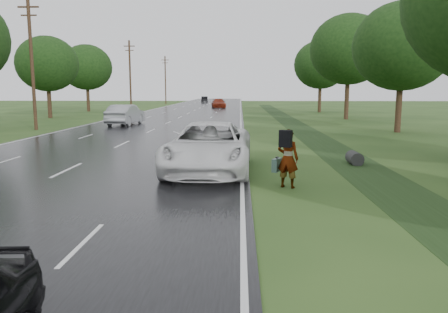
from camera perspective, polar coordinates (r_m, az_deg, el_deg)
road at (r=53.82m, az=-5.04°, el=5.45°), size 14.00×180.00×0.04m
edge_stripe_east at (r=53.41m, az=2.20°, el=5.48°), size 0.12×180.00×0.01m
edge_stripe_west at (r=55.07m, az=-12.06°, el=5.39°), size 0.12×180.00×0.01m
center_line at (r=53.82m, az=-5.04°, el=5.48°), size 0.12×180.00×0.01m
drainage_ditch at (r=27.63m, az=12.17°, el=2.17°), size 2.20×120.00×0.56m
utility_pole_mid at (r=36.96m, az=-23.81°, el=11.27°), size 1.60×0.26×10.00m
utility_pole_far at (r=65.31m, az=-12.16°, el=10.42°), size 1.60×0.26×10.00m
utility_pole_distant at (r=94.68m, az=-7.66°, el=9.97°), size 1.60×0.26×10.00m
tree_east_c at (r=34.44m, az=22.27°, el=13.16°), size 7.00×7.00×9.29m
tree_east_d at (r=47.81m, az=16.00°, el=13.29°), size 8.00×8.00×10.76m
tree_east_f at (r=61.37m, az=12.53°, el=11.62°), size 7.20×7.20×9.62m
tree_west_d at (r=51.79m, az=-22.10°, el=11.15°), size 6.60×6.60×8.80m
tree_west_f at (r=65.04m, az=-17.51°, el=11.05°), size 7.00×7.00×9.29m
pedestrian at (r=14.02m, az=8.23°, el=-0.15°), size 0.92×0.97×1.89m
white_pickup at (r=16.49m, az=-1.98°, el=1.24°), size 3.27×6.74×1.85m
silver_sedan at (r=39.07m, az=-12.76°, el=5.34°), size 2.30×5.49×1.77m
far_car_red at (r=73.47m, az=-0.72°, el=6.98°), size 2.84×5.49×1.52m
far_car_dark at (r=104.13m, az=-2.55°, el=7.47°), size 1.74×4.30×1.39m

